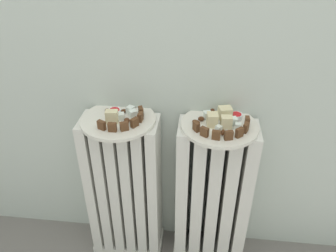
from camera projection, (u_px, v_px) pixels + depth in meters
The scene contains 38 objects.
radiator_left at pixel (125, 190), 1.39m from camera, with size 0.30×0.15×0.67m.
radiator_right at pixel (212, 197), 1.35m from camera, with size 0.30×0.15×0.67m.
plate_left at pixel (118, 120), 1.20m from camera, with size 0.27×0.27×0.01m, color silver.
plate_right at pixel (219, 126), 1.17m from camera, with size 0.27×0.27×0.01m, color silver.
dark_cake_slice_left_0 at pixel (102, 125), 1.13m from camera, with size 0.03×0.01×0.03m, color #56351E.
dark_cake_slice_left_1 at pixel (112, 127), 1.12m from camera, with size 0.03×0.01×0.03m, color #56351E.
dark_cake_slice_left_2 at pixel (124, 126), 1.12m from camera, with size 0.03×0.01×0.03m, color #56351E.
dark_cake_slice_left_3 at pixel (134, 123), 1.14m from camera, with size 0.03×0.01×0.03m, color #56351E.
dark_cake_slice_left_4 at pixel (140, 117), 1.17m from camera, with size 0.03×0.01×0.03m, color #56351E.
dark_cake_slice_left_5 at pixel (141, 111), 1.21m from camera, with size 0.03×0.01×0.03m, color #56351E.
marble_cake_slice_left_0 at pixel (112, 117), 1.16m from camera, with size 0.04×0.03×0.04m, color beige.
turkish_delight_left_0 at pixel (121, 116), 1.19m from camera, with size 0.02×0.02×0.02m, color white.
turkish_delight_left_1 at pixel (133, 114), 1.20m from camera, with size 0.02×0.02×0.02m, color white.
turkish_delight_left_2 at pixel (130, 110), 1.22m from camera, with size 0.03×0.03×0.03m, color white.
medjool_date_left_0 at pixel (108, 111), 1.23m from camera, with size 0.02×0.02×0.02m, color #4C2814.
medjool_date_left_1 at pixel (127, 120), 1.17m from camera, with size 0.02×0.02×0.02m, color #4C2814.
medjool_date_left_2 at pixel (123, 111), 1.22m from camera, with size 0.03×0.02×0.01m, color #4C2814.
jam_bowl_left at pixel (115, 112), 1.21m from camera, with size 0.05×0.05×0.02m.
dark_cake_slice_right_0 at pixel (196, 127), 1.12m from camera, with size 0.03×0.01×0.03m, color #56351E.
dark_cake_slice_right_1 at pixel (204, 132), 1.09m from camera, with size 0.03×0.01×0.03m, color #56351E.
dark_cake_slice_right_2 at pixel (216, 135), 1.08m from camera, with size 0.03×0.01×0.03m, color #56351E.
dark_cake_slice_right_3 at pixel (229, 135), 1.08m from camera, with size 0.03×0.01×0.03m, color #56351E.
dark_cake_slice_right_4 at pixel (239, 133), 1.09m from camera, with size 0.03×0.01×0.03m, color #56351E.
dark_cake_slice_right_5 at pixel (246, 128), 1.12m from camera, with size 0.03×0.01×0.03m, color #56351E.
dark_cake_slice_right_6 at pixel (247, 121), 1.15m from camera, with size 0.03×0.01×0.03m, color #56351E.
marble_cake_slice_right_0 at pixel (226, 122), 1.13m from camera, with size 0.04×0.03×0.04m, color beige.
marble_cake_slice_right_1 at pixel (212, 120), 1.15m from camera, with size 0.04×0.04×0.05m, color beige.
marble_cake_slice_right_2 at pixel (225, 113), 1.18m from camera, with size 0.04×0.04×0.05m, color beige.
turkish_delight_right_0 at pixel (219, 128), 1.13m from camera, with size 0.02×0.02×0.02m, color white.
turkish_delight_right_1 at pixel (233, 121), 1.16m from camera, with size 0.03×0.03×0.03m, color white.
turkish_delight_right_2 at pixel (238, 126), 1.13m from camera, with size 0.02×0.02×0.02m, color white.
turkish_delight_right_3 at pixel (208, 115), 1.19m from camera, with size 0.03×0.03×0.03m, color white.
medjool_date_right_0 at pixel (196, 122), 1.16m from camera, with size 0.03×0.02×0.02m, color #4C2814.
medjool_date_right_1 at pixel (213, 111), 1.23m from camera, with size 0.03×0.02×0.01m, color #4C2814.
medjool_date_right_2 at pixel (223, 132), 1.11m from camera, with size 0.03×0.01×0.02m, color #4C2814.
medjool_date_right_3 at pixel (201, 119), 1.18m from camera, with size 0.02×0.02×0.02m, color #4C2814.
jam_bowl_right at pixel (236, 116), 1.19m from camera, with size 0.04×0.04×0.02m.
fork at pixel (223, 126), 1.15m from camera, with size 0.05×0.10×0.00m.
Camera 1 is at (0.11, -0.72, 1.30)m, focal length 35.78 mm.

